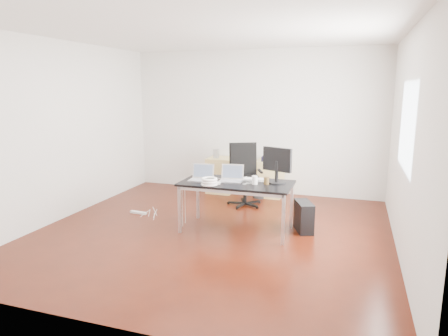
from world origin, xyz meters
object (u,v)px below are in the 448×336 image
(filing_cabinet_right, at_px, (270,178))
(pc_tower, at_px, (304,217))
(office_chair, at_px, (244,171))
(desk, at_px, (237,186))
(filing_cabinet_left, at_px, (221,175))

(filing_cabinet_right, distance_m, pc_tower, 1.97)
(office_chair, height_order, filing_cabinet_right, office_chair)
(desk, xyz_separation_m, office_chair, (-0.26, 1.36, -0.07))
(filing_cabinet_right, xyz_separation_m, pc_tower, (0.88, -1.76, -0.13))
(filing_cabinet_right, bearing_deg, office_chair, -114.99)
(office_chair, xyz_separation_m, pc_tower, (1.20, -1.07, -0.39))
(pc_tower, bearing_deg, filing_cabinet_left, 114.87)
(office_chair, bearing_deg, filing_cabinet_right, 40.05)
(filing_cabinet_left, bearing_deg, filing_cabinet_right, 0.00)
(filing_cabinet_left, bearing_deg, desk, -65.52)
(filing_cabinet_left, height_order, pc_tower, filing_cabinet_left)
(desk, bearing_deg, filing_cabinet_right, 88.23)
(desk, bearing_deg, filing_cabinet_left, 114.48)
(office_chair, relative_size, pc_tower, 2.40)
(pc_tower, bearing_deg, filing_cabinet_right, 94.64)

